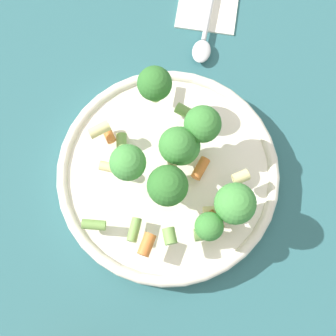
# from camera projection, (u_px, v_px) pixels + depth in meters

# --- Properties ---
(ground_plane) EXTENTS (3.00, 3.00, 0.00)m
(ground_plane) POSITION_uv_depth(u_px,v_px,m) (168.00, 179.00, 0.62)
(ground_plane) COLOR #2D6066
(bowl) EXTENTS (0.28, 0.28, 0.04)m
(bowl) POSITION_uv_depth(u_px,v_px,m) (168.00, 175.00, 0.60)
(bowl) COLOR silver
(bowl) RESTS_ON ground_plane
(pasta_salad) EXTENTS (0.21, 0.23, 0.09)m
(pasta_salad) POSITION_uv_depth(u_px,v_px,m) (181.00, 161.00, 0.53)
(pasta_salad) COLOR #8CB766
(pasta_salad) RESTS_ON bowl
(spoon) EXTENTS (0.03, 0.20, 0.01)m
(spoon) POSITION_uv_depth(u_px,v_px,m) (207.00, 23.00, 0.67)
(spoon) COLOR silver
(spoon) RESTS_ON napkin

